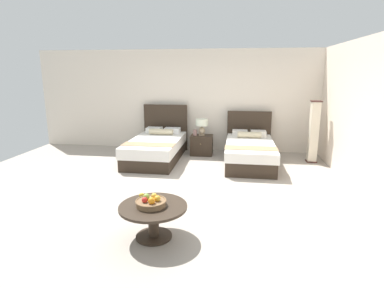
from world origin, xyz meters
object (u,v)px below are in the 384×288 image
(bed_near_window, at_px, (157,147))
(table_lamp, at_px, (202,125))
(loose_apple, at_px, (142,195))
(coffee_table, at_px, (153,214))
(bed_near_corner, at_px, (250,151))
(fruit_bowl, at_px, (151,202))
(nightstand, at_px, (202,145))
(floor_lamp_corner, at_px, (314,132))
(vase, at_px, (195,133))

(bed_near_window, xyz_separation_m, table_lamp, (1.06, 0.60, 0.50))
(loose_apple, bearing_deg, coffee_table, -45.35)
(bed_near_window, distance_m, coffee_table, 3.78)
(bed_near_corner, distance_m, fruit_bowl, 3.93)
(loose_apple, bearing_deg, bed_near_window, 101.53)
(table_lamp, height_order, loose_apple, table_lamp)
(nightstand, bearing_deg, bed_near_corner, -25.76)
(floor_lamp_corner, bearing_deg, nightstand, 174.57)
(table_lamp, relative_size, vase, 2.85)
(loose_apple, distance_m, floor_lamp_corner, 4.87)
(table_lamp, relative_size, loose_apple, 6.04)
(fruit_bowl, bearing_deg, coffee_table, 33.75)
(nightstand, xyz_separation_m, loose_apple, (-0.36, -4.02, 0.22))
(vase, xyz_separation_m, loose_apple, (-0.19, -3.98, -0.11))
(nightstand, bearing_deg, table_lamp, 90.00)
(vase, height_order, floor_lamp_corner, floor_lamp_corner)
(floor_lamp_corner, bearing_deg, fruit_bowl, -125.73)
(table_lamp, height_order, fruit_bowl, table_lamp)
(vase, distance_m, fruit_bowl, 4.22)
(bed_near_window, distance_m, floor_lamp_corner, 3.82)
(nightstand, xyz_separation_m, fruit_bowl, (-0.16, -4.26, 0.24))
(bed_near_window, height_order, fruit_bowl, bed_near_window)
(coffee_table, bearing_deg, floor_lamp_corner, 54.37)
(nightstand, relative_size, fruit_bowl, 1.42)
(bed_near_window, relative_size, loose_apple, 31.71)
(vase, relative_size, loose_apple, 2.12)
(bed_near_window, distance_m, nightstand, 1.21)
(nightstand, xyz_separation_m, table_lamp, (-0.00, 0.02, 0.54))
(fruit_bowl, bearing_deg, vase, 90.14)
(bed_near_window, bearing_deg, fruit_bowl, -76.24)
(coffee_table, bearing_deg, nightstand, 88.14)
(coffee_table, bearing_deg, table_lamp, 88.15)
(nightstand, relative_size, floor_lamp_corner, 0.38)
(bed_near_corner, xyz_separation_m, floor_lamp_corner, (1.50, 0.33, 0.44))
(nightstand, bearing_deg, vase, -166.75)
(vase, distance_m, floor_lamp_corner, 2.90)
(bed_near_corner, distance_m, table_lamp, 1.45)
(bed_near_corner, bearing_deg, nightstand, 154.24)
(vase, relative_size, fruit_bowl, 0.37)
(bed_near_corner, relative_size, nightstand, 3.86)
(vase, bearing_deg, floor_lamp_corner, -4.33)
(bed_near_corner, xyz_separation_m, vase, (-1.39, 0.55, 0.30))
(vase, bearing_deg, nightstand, 13.25)
(coffee_table, height_order, loose_apple, loose_apple)
(nightstand, relative_size, vase, 3.80)
(fruit_bowl, relative_size, floor_lamp_corner, 0.27)
(nightstand, height_order, loose_apple, nightstand)
(nightstand, bearing_deg, fruit_bowl, -92.14)
(nightstand, xyz_separation_m, vase, (-0.17, -0.04, 0.34))
(nightstand, height_order, vase, vase)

